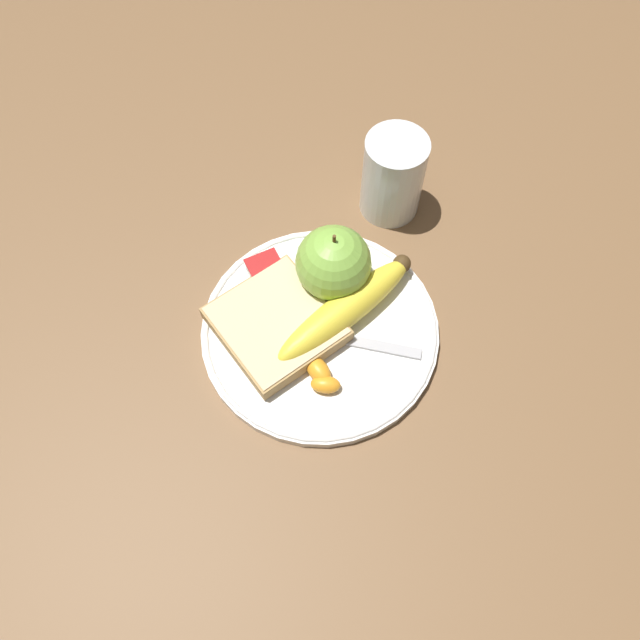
{
  "coord_description": "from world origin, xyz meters",
  "views": [
    {
      "loc": [
        0.27,
        -0.13,
        0.62
      ],
      "look_at": [
        0.0,
        0.0,
        0.03
      ],
      "focal_mm": 35.0,
      "sensor_mm": 36.0,
      "label": 1
    }
  ],
  "objects": [
    {
      "name": "ground_plane",
      "position": [
        0.0,
        0.0,
        0.0
      ],
      "size": [
        3.0,
        3.0,
        0.0
      ],
      "primitive_type": "plane",
      "color": "brown"
    },
    {
      "name": "plate",
      "position": [
        0.0,
        0.0,
        0.01
      ],
      "size": [
        0.26,
        0.26,
        0.01
      ],
      "color": "white",
      "rests_on": "ground_plane"
    },
    {
      "name": "juice_glass",
      "position": [
        -0.12,
        0.15,
        0.05
      ],
      "size": [
        0.07,
        0.07,
        0.11
      ],
      "color": "silver",
      "rests_on": "ground_plane"
    },
    {
      "name": "apple",
      "position": [
        -0.05,
        0.04,
        0.05
      ],
      "size": [
        0.08,
        0.08,
        0.09
      ],
      "color": "#84BC47",
      "rests_on": "plate"
    },
    {
      "name": "banana",
      "position": [
        -0.0,
        0.03,
        0.03
      ],
      "size": [
        0.08,
        0.19,
        0.04
      ],
      "color": "yellow",
      "rests_on": "plate"
    },
    {
      "name": "bread_slice",
      "position": [
        -0.02,
        -0.04,
        0.02
      ],
      "size": [
        0.14,
        0.14,
        0.02
      ],
      "color": "#AB8751",
      "rests_on": "plate"
    },
    {
      "name": "fork",
      "position": [
        0.01,
        0.0,
        0.01
      ],
      "size": [
        0.12,
        0.15,
        0.0
      ],
      "rotation": [
        0.0,
        0.0,
        10.32
      ],
      "color": "#B2B2B7",
      "rests_on": "plate"
    },
    {
      "name": "jam_packet",
      "position": [
        -0.08,
        -0.03,
        0.02
      ],
      "size": [
        0.05,
        0.04,
        0.02
      ],
      "color": "silver",
      "rests_on": "plate"
    },
    {
      "name": "orange_segment_0",
      "position": [
        0.02,
        -0.04,
        0.02
      ],
      "size": [
        0.02,
        0.03,
        0.02
      ],
      "color": "orange",
      "rests_on": "plate"
    },
    {
      "name": "orange_segment_1",
      "position": [
        0.01,
        -0.02,
        0.02
      ],
      "size": [
        0.03,
        0.02,
        0.02
      ],
      "color": "orange",
      "rests_on": "plate"
    },
    {
      "name": "orange_segment_2",
      "position": [
        0.01,
        -0.04,
        0.02
      ],
      "size": [
        0.03,
        0.03,
        0.01
      ],
      "color": "orange",
      "rests_on": "plate"
    },
    {
      "name": "orange_segment_3",
      "position": [
        0.06,
        -0.03,
        0.02
      ],
      "size": [
        0.03,
        0.04,
        0.02
      ],
      "color": "orange",
      "rests_on": "plate"
    },
    {
      "name": "orange_segment_4",
      "position": [
        0.05,
        -0.02,
        0.02
      ],
      "size": [
        0.04,
        0.03,
        0.02
      ],
      "color": "orange",
      "rests_on": "plate"
    }
  ]
}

